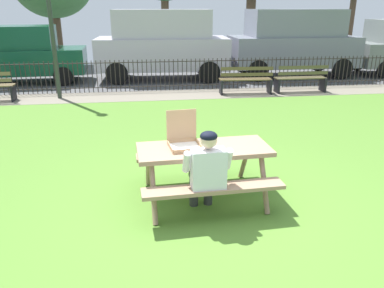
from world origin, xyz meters
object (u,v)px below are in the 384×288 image
object	(u,v)px
pizza_box_open	(184,138)
parked_car_right	(293,41)
pizza_slice_on_table	(212,148)
parked_car_center	(163,43)
adult_at_table	(207,170)
park_bench_center	(246,80)
picnic_table_foreground	(204,159)
park_bench_right	(301,79)
parked_car_left	(19,54)

from	to	relation	value
pizza_box_open	parked_car_right	bearing A→B (deg)	60.74
pizza_slice_on_table	parked_car_center	bearing A→B (deg)	90.23
adult_at_table	park_bench_center	xyz separation A→B (m)	(2.46, 7.12, -0.24)
picnic_table_foreground	park_bench_right	distance (m)	7.83
park_bench_center	park_bench_right	xyz separation A→B (m)	(1.78, -0.00, 0.00)
pizza_slice_on_table	park_bench_center	distance (m)	7.09
parked_car_center	park_bench_right	bearing A→B (deg)	-34.90
pizza_slice_on_table	picnic_table_foreground	bearing A→B (deg)	145.48
pizza_box_open	pizza_slice_on_table	world-z (taller)	pizza_box_open
picnic_table_foreground	park_bench_right	world-z (taller)	park_bench_right
park_bench_right	parked_car_center	size ratio (longest dim) A/B	0.33
picnic_table_foreground	adult_at_table	world-z (taller)	adult_at_table
parked_car_left	picnic_table_foreground	bearing A→B (deg)	-62.52
park_bench_right	parked_car_right	bearing A→B (deg)	74.31
park_bench_right	parked_car_center	xyz separation A→B (m)	(-4.12, 2.88, 0.89)
parked_car_center	pizza_slice_on_table	bearing A→B (deg)	-89.77
park_bench_center	parked_car_center	bearing A→B (deg)	129.21
parked_car_center	pizza_box_open	bearing A→B (deg)	-92.00
adult_at_table	park_bench_center	distance (m)	7.54
pizza_box_open	park_bench_center	xyz separation A→B (m)	(2.68, 6.52, -0.47)
pizza_slice_on_table	parked_car_right	bearing A→B (deg)	62.90
picnic_table_foreground	adult_at_table	xyz separation A→B (m)	(-0.05, -0.50, 0.06)
adult_at_table	parked_car_center	xyz separation A→B (m)	(0.11, 10.00, 0.65)
pizza_box_open	pizza_slice_on_table	xyz separation A→B (m)	(0.37, -0.17, -0.11)
pizza_slice_on_table	parked_car_center	size ratio (longest dim) A/B	0.05
picnic_table_foreground	pizza_box_open	distance (m)	0.40
picnic_table_foreground	park_bench_right	bearing A→B (deg)	57.66
picnic_table_foreground	pizza_slice_on_table	distance (m)	0.22
picnic_table_foreground	park_bench_center	xyz separation A→B (m)	(2.41, 6.62, -0.18)
picnic_table_foreground	adult_at_table	distance (m)	0.51
adult_at_table	parked_car_left	world-z (taller)	parked_car_left
pizza_slice_on_table	park_bench_right	world-z (taller)	park_bench_right
pizza_box_open	pizza_slice_on_table	size ratio (longest dim) A/B	1.99
parked_car_center	parked_car_right	world-z (taller)	same
adult_at_table	parked_car_left	size ratio (longest dim) A/B	0.27
pizza_slice_on_table	parked_car_center	xyz separation A→B (m)	(-0.04, 9.57, 0.53)
adult_at_table	park_bench_right	world-z (taller)	adult_at_table
pizza_box_open	adult_at_table	size ratio (longest dim) A/B	0.40
pizza_box_open	adult_at_table	xyz separation A→B (m)	(0.22, -0.61, -0.23)
park_bench_center	parked_car_center	xyz separation A→B (m)	(-2.35, 2.88, 0.89)
parked_car_center	picnic_table_foreground	bearing A→B (deg)	-90.40
picnic_table_foreground	parked_car_right	xyz separation A→B (m)	(5.00, 9.49, 0.71)
park_bench_center	picnic_table_foreground	bearing A→B (deg)	-110.03
park_bench_right	parked_car_right	size ratio (longest dim) A/B	0.34
pizza_slice_on_table	park_bench_right	size ratio (longest dim) A/B	0.15
park_bench_right	parked_car_right	distance (m)	3.12
parked_car_right	park_bench_center	bearing A→B (deg)	-131.94
pizza_slice_on_table	adult_at_table	distance (m)	0.47
park_bench_center	pizza_box_open	bearing A→B (deg)	-112.33
picnic_table_foreground	park_bench_center	distance (m)	7.05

